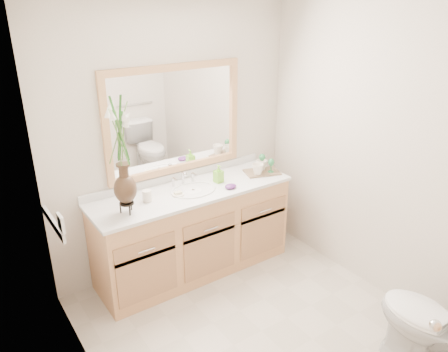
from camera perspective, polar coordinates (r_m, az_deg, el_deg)
floor at (r=3.62m, az=4.91°, el=-19.51°), size 2.60×2.60×0.00m
wall_back at (r=3.97m, az=-6.45°, el=4.49°), size 2.40×0.02×2.40m
wall_left at (r=2.44m, az=-16.77°, el=-8.59°), size 0.02×2.60×2.40m
wall_right at (r=3.79m, az=19.76°, el=2.41°), size 0.02×2.60×2.40m
vanity at (r=4.06m, az=-4.02°, el=-7.33°), size 1.80×0.55×0.80m
counter at (r=3.87m, az=-4.19°, el=-2.00°), size 1.84×0.57×0.03m
sink at (r=3.87m, az=-4.03°, el=-2.61°), size 0.38×0.34×0.23m
mirror at (r=3.89m, az=-6.42°, el=7.28°), size 1.32×0.04×0.97m
switch_plate at (r=3.21m, az=-20.53°, el=-5.76°), size 0.02×0.12×0.12m
door at (r=2.17m, az=22.30°, el=-20.52°), size 0.80×0.03×2.00m
toilet at (r=3.39m, az=25.41°, el=-17.32°), size 0.42×0.75×0.74m
flower_vase at (r=3.32m, az=-13.32°, el=4.26°), size 0.21×0.21×0.86m
tumbler at (r=3.68m, az=-10.03°, el=-2.58°), size 0.08×0.08×0.10m
soap_dish at (r=3.77m, az=-6.02°, el=-2.37°), size 0.10×0.10×0.03m
soap_bottle at (r=3.99m, az=-0.73°, el=0.19°), size 0.07×0.07×0.15m
purple_dish at (r=3.88m, az=0.87°, el=-1.34°), size 0.13×0.12×0.04m
tray at (r=4.23m, az=4.97°, el=0.51°), size 0.37×0.30×0.02m
mug_left at (r=4.14m, az=4.44°, el=0.95°), size 0.11×0.11×0.11m
mug_right at (r=4.24m, az=4.93°, el=1.48°), size 0.12×0.12×0.11m
goblet_front at (r=4.19m, az=6.18°, el=1.70°), size 0.06×0.06×0.14m
goblet_back at (r=4.29m, az=5.01°, el=2.31°), size 0.06×0.06×0.14m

